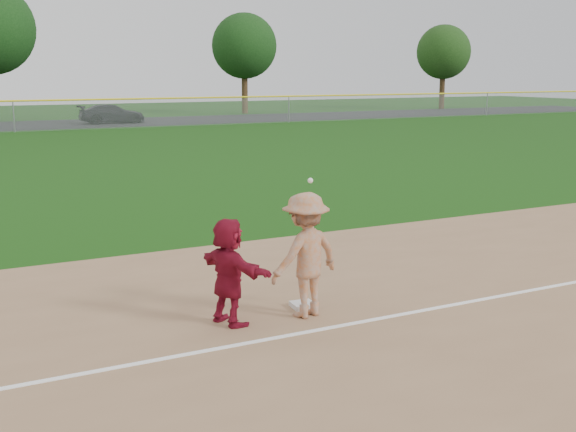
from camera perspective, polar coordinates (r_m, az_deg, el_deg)
name	(u,v)px	position (r m, az deg, el deg)	size (l,w,h in m)	color
ground	(330,309)	(11.95, 3.33, -7.38)	(160.00, 160.00, 0.00)	#14410C
foul_line	(356,323)	(11.30, 5.43, -8.40)	(60.00, 0.10, 0.01)	white
parking_asphalt	(4,126)	(56.15, -21.52, 6.63)	(120.00, 10.00, 0.01)	black
first_base	(303,305)	(11.96, 1.18, -7.05)	(0.36, 0.36, 0.08)	silver
base_runner	(229,271)	(11.03, -4.70, -4.38)	(1.54, 0.49, 1.66)	maroon
car_right	(112,114)	(56.60, -13.75, 7.85)	(1.99, 4.89, 1.42)	black
first_base_play	(306,255)	(11.32, 1.41, -3.10)	(1.41, 1.01, 2.17)	gray
outfield_fence	(13,102)	(50.09, -20.93, 8.45)	(110.00, 0.12, 110.00)	#999EA0
tree_3	(244,46)	(68.46, -3.48, 13.25)	(6.00, 6.00, 9.19)	#3E2A16
tree_4	(444,52)	(78.72, 12.19, 12.54)	(5.60, 5.60, 8.67)	#382614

